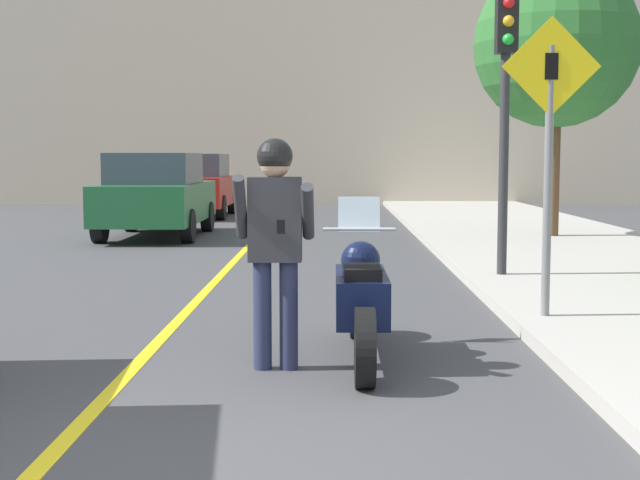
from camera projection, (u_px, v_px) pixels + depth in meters
road_center_line at (202, 295)px, 10.38m from camera, size 0.12×36.00×0.01m
building_backdrop at (306, 58)px, 29.82m from camera, size 28.00×1.20×9.82m
motorcycle at (361, 298)px, 7.08m from camera, size 0.62×2.32×1.27m
person_biker at (275, 228)px, 6.69m from camera, size 0.59×0.48×1.75m
crossing_sign at (549, 138)px, 8.20m from camera, size 0.91×0.08×2.76m
traffic_light at (506, 78)px, 11.05m from camera, size 0.26×0.30×3.52m
street_tree at (556, 45)px, 16.46m from camera, size 3.06×3.06×5.08m
parked_car_green at (156, 194)px, 17.81m from camera, size 1.88×4.20×1.68m
parked_car_red at (196, 185)px, 23.80m from camera, size 1.88×4.20×1.68m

